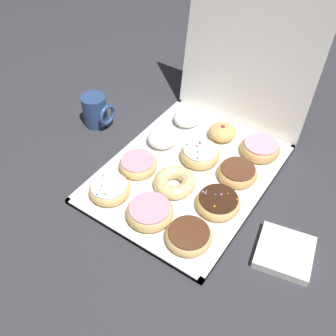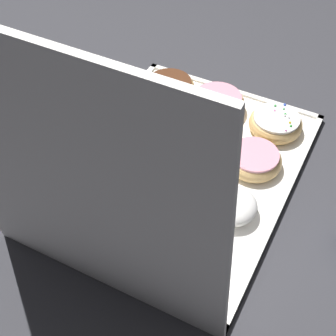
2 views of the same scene
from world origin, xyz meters
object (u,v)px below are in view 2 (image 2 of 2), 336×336
object	(u,v)px
pink_frosted_donut_3	(254,159)
powdered_filled_donut_6	(232,205)
pink_frosted_donut_11	(69,203)
napkin_stack	(70,92)
sprinkle_donut_0	(276,123)
cruller_donut_4	(196,138)
sprinkle_donut_5	(138,120)
chocolate_frosted_donut_2	(169,87)
chocolate_frosted_donut_8	(111,159)
powdered_filled_donut_9	(198,258)
pink_frosted_donut_1	(217,103)
jelly_filled_donut_10	(130,229)
donut_box	(181,169)
sprinkle_donut_7	(166,182)

from	to	relation	value
pink_frosted_donut_3	powdered_filled_donut_6	size ratio (longest dim) A/B	1.23
pink_frosted_donut_3	pink_frosted_donut_11	distance (m)	0.36
napkin_stack	sprinkle_donut_0	bearing A→B (deg)	-168.59
cruller_donut_4	sprinkle_donut_5	xyz separation A→B (m)	(0.13, 0.00, -0.00)
chocolate_frosted_donut_2	pink_frosted_donut_11	xyz separation A→B (m)	(0.01, 0.38, 0.00)
pink_frosted_donut_3	chocolate_frosted_donut_8	world-z (taller)	chocolate_frosted_donut_8
powdered_filled_donut_9	pink_frosted_donut_11	bearing A→B (deg)	0.17
powdered_filled_donut_9	sprinkle_donut_0	bearing A→B (deg)	-90.77
pink_frosted_donut_1	powdered_filled_donut_9	world-z (taller)	powdered_filled_donut_9
powdered_filled_donut_9	chocolate_frosted_donut_2	bearing A→B (deg)	-56.94
cruller_donut_4	jelly_filled_donut_10	bearing A→B (deg)	88.77
pink_frosted_donut_3	powdered_filled_donut_9	world-z (taller)	powdered_filled_donut_9
sprinkle_donut_0	pink_frosted_donut_11	xyz separation A→B (m)	(0.26, 0.37, 0.00)
cruller_donut_4	powdered_filled_donut_6	xyz separation A→B (m)	(-0.13, 0.13, 0.00)
donut_box	cruller_donut_4	xyz separation A→B (m)	(-0.00, -0.07, 0.03)
chocolate_frosted_donut_8	powdered_filled_donut_9	size ratio (longest dim) A/B	1.26
pink_frosted_donut_1	sprinkle_donut_5	world-z (taller)	sprinkle_donut_5
chocolate_frosted_donut_8	pink_frosted_donut_3	bearing A→B (deg)	-152.62
sprinkle_donut_0	jelly_filled_donut_10	world-z (taller)	jelly_filled_donut_10
pink_frosted_donut_1	jelly_filled_donut_10	world-z (taller)	jelly_filled_donut_10
cruller_donut_4	powdered_filled_donut_9	bearing A→B (deg)	115.75
sprinkle_donut_0	pink_frosted_donut_1	xyz separation A→B (m)	(0.13, -0.00, 0.00)
cruller_donut_4	jelly_filled_donut_10	distance (m)	0.26
powdered_filled_donut_9	donut_box	bearing A→B (deg)	-56.53
sprinkle_donut_5	jelly_filled_donut_10	bearing A→B (deg)	116.73
pink_frosted_donut_1	pink_frosted_donut_11	bearing A→B (deg)	71.39
pink_frosted_donut_1	napkin_stack	bearing A→B (deg)	16.24
donut_box	sprinkle_donut_7	size ratio (longest dim) A/B	4.75
chocolate_frosted_donut_8	jelly_filled_donut_10	world-z (taller)	jelly_filled_donut_10
chocolate_frosted_donut_2	jelly_filled_donut_10	distance (m)	0.40
chocolate_frosted_donut_2	cruller_donut_4	bearing A→B (deg)	134.79
chocolate_frosted_donut_8	pink_frosted_donut_11	xyz separation A→B (m)	(0.01, 0.13, 0.00)
chocolate_frosted_donut_8	napkin_stack	size ratio (longest dim) A/B	0.86
donut_box	sprinkle_donut_7	distance (m)	0.07
cruller_donut_4	sprinkle_donut_0	bearing A→B (deg)	-137.06
pink_frosted_donut_11	napkin_stack	xyz separation A→B (m)	(0.20, -0.28, -0.02)
chocolate_frosted_donut_8	powdered_filled_donut_9	xyz separation A→B (m)	(-0.25, 0.13, 0.00)
pink_frosted_donut_3	powdered_filled_donut_9	xyz separation A→B (m)	(0.00, 0.25, 0.00)
donut_box	chocolate_frosted_donut_8	distance (m)	0.14
pink_frosted_donut_3	powdered_filled_donut_6	xyz separation A→B (m)	(-0.01, 0.13, 0.00)
powdered_filled_donut_6	sprinkle_donut_7	world-z (taller)	sprinkle_donut_7
cruller_donut_4	jelly_filled_donut_10	world-z (taller)	jelly_filled_donut_10
pink_frosted_donut_1	sprinkle_donut_5	distance (m)	0.18
chocolate_frosted_donut_2	sprinkle_donut_5	size ratio (longest dim) A/B	0.99
chocolate_frosted_donut_2	pink_frosted_donut_3	distance (m)	0.28
donut_box	pink_frosted_donut_11	distance (m)	0.23
sprinkle_donut_0	sprinkle_donut_7	xyz separation A→B (m)	(0.13, 0.25, 0.00)
powdered_filled_donut_6	chocolate_frosted_donut_2	bearing A→B (deg)	-44.74
donut_box	cruller_donut_4	distance (m)	0.07
pink_frosted_donut_1	cruller_donut_4	xyz separation A→B (m)	(-0.01, 0.12, 0.00)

